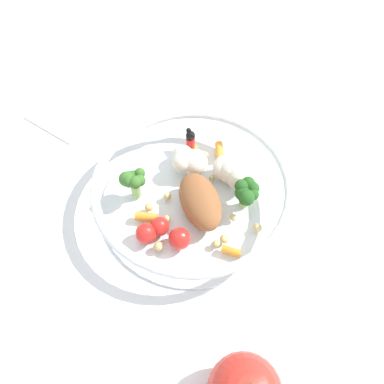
{
  "coord_description": "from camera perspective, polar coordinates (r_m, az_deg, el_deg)",
  "views": [
    {
      "loc": [
        -0.21,
        0.23,
        0.46
      ],
      "look_at": [
        -0.01,
        0.01,
        0.03
      ],
      "focal_mm": 36.84,
      "sensor_mm": 36.0,
      "label": 1
    }
  ],
  "objects": [
    {
      "name": "food_container",
      "position": [
        0.52,
        0.61,
        0.43
      ],
      "size": [
        0.26,
        0.26,
        0.06
      ],
      "color": "white",
      "rests_on": "ground_plane"
    },
    {
      "name": "folded_napkin",
      "position": [
        0.69,
        -16.04,
        12.35
      ],
      "size": [
        0.12,
        0.16,
        0.01
      ],
      "primitive_type": "cube",
      "rotation": [
        0.0,
        0.0,
        0.14
      ],
      "color": "white",
      "rests_on": "ground_plane"
    },
    {
      "name": "ground_plane",
      "position": [
        0.55,
        -0.0,
        -0.08
      ],
      "size": [
        2.4,
        2.4,
        0.0
      ],
      "primitive_type": "plane",
      "color": "white"
    }
  ]
}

